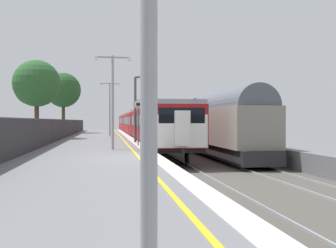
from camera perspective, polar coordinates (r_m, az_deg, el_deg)
The scene contains 10 objects.
ground at distance 17.60m, azimuth 5.68°, elevation -6.58°, with size 17.40×110.00×1.21m.
commuter_train_at_platform at distance 49.59m, azimuth -4.32°, elevation 0.12°, with size 2.83×59.19×3.81m.
freight_train_adjacent_track at distance 40.60m, azimuth 2.37°, elevation 0.28°, with size 2.60×41.55×4.45m.
signal_gantry at distance 29.06m, azimuth -4.10°, elevation 3.26°, with size 1.10×0.24×4.74m.
speed_limit_sign at distance 25.11m, azimuth -4.25°, elevation 1.08°, with size 0.59×0.08×2.87m.
platform_lamp_mid at distance 21.91m, azimuth -7.83°, elevation 4.32°, with size 2.00×0.20×5.06m.
platform_lamp_far at distance 40.54m, azimuth -8.24°, elevation 2.75°, with size 2.00×0.20×5.35m.
platform_back_fence at distance 17.34m, azimuth -21.20°, elevation -1.78°, with size 0.07×99.00×1.68m.
background_tree_left at distance 53.96m, azimuth -14.54°, elevation 4.56°, with size 4.49×4.49×7.79m.
background_tree_centre at distance 37.59m, azimuth -18.27°, elevation 5.28°, with size 4.14×4.14×6.94m.
Camera 1 is at (-1.70, -16.92, 1.54)m, focal length 43.05 mm.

